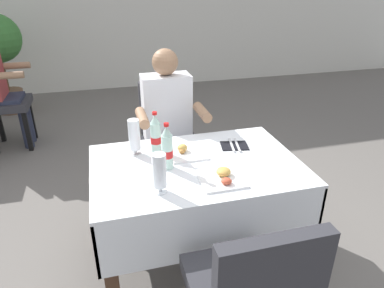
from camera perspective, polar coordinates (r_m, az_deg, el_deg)
The scene contains 11 objects.
ground_plane at distance 2.39m, azimuth -0.17°, elevation -20.28°, with size 11.00×11.00×0.00m, color #66605B.
main_dining_table at distance 2.13m, azimuth 0.70°, elevation -7.14°, with size 1.22×0.82×0.73m.
chair_far_diner_seat at distance 2.82m, azimuth -3.68°, elevation 1.31°, with size 0.44×0.50×0.97m.
seated_diner_far at distance 2.66m, azimuth -3.87°, elevation 3.39°, with size 0.50×0.46×1.26m.
plate_near_camera at distance 1.89m, azimuth 4.95°, elevation -5.41°, with size 0.24×0.24×0.05m.
plate_far_diner at distance 2.15m, azimuth -0.99°, elevation -1.29°, with size 0.22×0.22×0.06m.
beer_glass_left at distance 1.74m, azimuth -5.34°, elevation -4.74°, with size 0.07×0.07×0.22m.
beer_glass_middle at distance 2.13m, azimuth -9.40°, elevation 1.12°, with size 0.07×0.07×0.23m.
cola_bottle_primary at distance 1.95m, azimuth -4.09°, elevation -0.77°, with size 0.07×0.07×0.28m.
cola_bottle_secondary at distance 2.13m, azimuth -5.96°, elevation 1.43°, with size 0.06×0.06×0.27m.
napkin_cutlery_set at distance 2.26m, azimuth 6.93°, elevation -0.26°, with size 0.19×0.20×0.01m.
Camera 1 is at (-0.42, -1.60, 1.72)m, focal length 32.62 mm.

